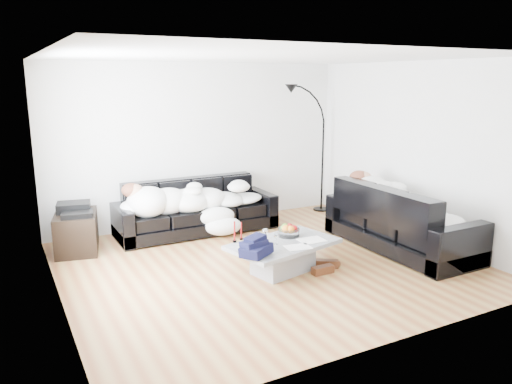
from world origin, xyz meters
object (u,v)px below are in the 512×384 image
sleeper_back (197,193)px  stereo (75,209)px  coffee_table (283,257)px  fruit_bowl (289,230)px  av_cabinet (77,232)px  floor_lamp (323,156)px  sofa_back (196,207)px  wine_glass_a (265,236)px  candle_left (235,232)px  sofa_right (401,217)px  wine_glass_b (259,240)px  wine_glass_c (276,238)px  sleeper_right (402,203)px  shoes (325,266)px  candle_right (241,231)px

sleeper_back → stereo: bearing=-179.9°
coffee_table → fruit_bowl: (0.19, 0.18, 0.28)m
av_cabinet → floor_lamp: size_ratio=0.40×
sofa_back → wine_glass_a: bearing=-86.1°
coffee_table → candle_left: (-0.53, 0.28, 0.33)m
sofa_right → stereo: bearing=63.6°
av_cabinet → stereo: stereo is taller
sofa_back → wine_glass_b: (-0.01, -2.08, 0.08)m
sofa_right → wine_glass_c: size_ratio=14.83×
coffee_table → wine_glass_a: wine_glass_a is taller
sofa_back → stereo: sofa_back is taller
sofa_right → floor_lamp: 2.33m
sleeper_right → av_cabinet: 4.54m
sofa_right → stereo: sofa_right is taller
wine_glass_c → shoes: wine_glass_c is taller
sofa_back → stereo: size_ratio=5.62×
shoes → stereo: stereo is taller
candle_right → stereo: stereo is taller
candle_right → av_cabinet: size_ratio=0.28×
sleeper_back → sleeper_right: (2.26, -2.01, 0.03)m
floor_lamp → candle_right: bearing=-121.4°
wine_glass_c → stereo: 2.86m
sleeper_right → floor_lamp: bearing=-6.2°
candle_left → shoes: (1.01, -0.50, -0.46)m
sleeper_right → wine_glass_c: bearing=90.5°
candle_left → candle_right: candle_left is taller
sofa_back → sleeper_right: (2.26, -2.06, 0.25)m
wine_glass_a → stereo: (-1.93, 1.92, 0.13)m
wine_glass_b → shoes: bearing=-13.2°
shoes → floor_lamp: 3.13m
floor_lamp → sleeper_back: bearing=-152.5°
wine_glass_a → candle_right: candle_right is taller
sofa_right → candle_right: (-2.33, 0.33, 0.04)m
wine_glass_a → stereo: 2.72m
wine_glass_c → sofa_right: bearing=0.5°
sleeper_back → candle_left: bearing=-96.2°
sofa_right → sleeper_back: 3.03m
sofa_back → sleeper_back: bearing=-90.0°
wine_glass_b → av_cabinet: (-1.79, 2.02, -0.21)m
stereo → sleeper_right: bearing=-15.2°
wine_glass_c → av_cabinet: size_ratio=0.19×
sleeper_back → candle_left: 1.74m
wine_glass_a → av_cabinet: size_ratio=0.23×
fruit_bowl → floor_lamp: bearing=46.4°
sofa_back → candle_right: bearing=-92.5°
wine_glass_a → wine_glass_b: size_ratio=0.97×
sleeper_right → candle_left: 2.47m
sofa_back → fruit_bowl: size_ratio=9.04×
sleeper_back → wine_glass_c: size_ratio=13.79×
sofa_back → wine_glass_b: 2.08m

